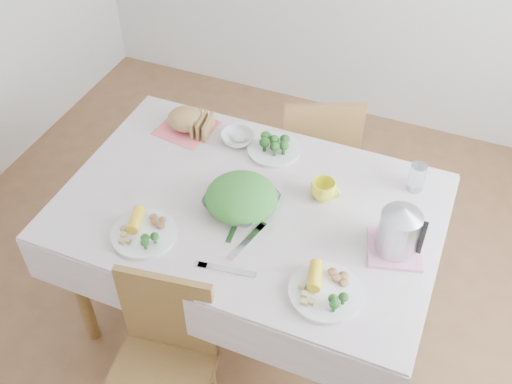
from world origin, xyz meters
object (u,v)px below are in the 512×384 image
at_px(yellow_mug, 323,190).
at_px(electric_kettle, 400,228).
at_px(chair_far, 315,148).
at_px(dining_table, 250,265).
at_px(dinner_plate_right, 325,292).
at_px(dinner_plate_left, 144,234).
at_px(salad_bowl, 241,203).
at_px(chair_near, 156,376).

distance_m(yellow_mug, electric_kettle, 0.38).
relative_size(chair_far, yellow_mug, 8.41).
relative_size(dining_table, dinner_plate_right, 5.38).
bearing_deg(dinner_plate_left, dining_table, 45.43).
height_order(dining_table, salad_bowl, salad_bowl).
distance_m(dining_table, chair_far, 0.78).
height_order(dining_table, yellow_mug, yellow_mug).
relative_size(chair_near, electric_kettle, 4.01).
xyz_separation_m(dinner_plate_right, electric_kettle, (0.18, 0.29, 0.11)).
height_order(dinner_plate_left, electric_kettle, electric_kettle).
bearing_deg(yellow_mug, dinner_plate_left, -140.74).
xyz_separation_m(chair_far, dinner_plate_right, (0.37, -1.08, 0.31)).
relative_size(chair_far, salad_bowl, 3.22).
xyz_separation_m(chair_near, electric_kettle, (0.68, 0.66, 0.42)).
xyz_separation_m(dining_table, dinner_plate_right, (0.41, -0.30, 0.40)).
bearing_deg(dinner_plate_left, chair_far, 72.38).
relative_size(chair_far, electric_kettle, 4.16).
bearing_deg(chair_far, dinner_plate_right, 84.56).
distance_m(chair_near, dinner_plate_left, 0.52).
bearing_deg(yellow_mug, electric_kettle, -26.60).
bearing_deg(yellow_mug, salad_bowl, -145.83).
xyz_separation_m(dinner_plate_left, yellow_mug, (0.56, 0.46, 0.03)).
relative_size(dining_table, electric_kettle, 6.71).
height_order(dining_table, chair_far, chair_far).
xyz_separation_m(dinner_plate_left, dinner_plate_right, (0.72, 0.00, 0.00)).
relative_size(dinner_plate_right, yellow_mug, 2.52).
xyz_separation_m(dinner_plate_left, electric_kettle, (0.89, 0.29, 0.11)).
distance_m(salad_bowl, dinner_plate_left, 0.39).
bearing_deg(dinner_plate_right, salad_bowl, 148.16).
height_order(dining_table, dinner_plate_right, dinner_plate_right).
height_order(salad_bowl, electric_kettle, electric_kettle).
relative_size(dining_table, yellow_mug, 13.56).
distance_m(chair_far, yellow_mug, 0.74).
height_order(salad_bowl, dinner_plate_right, salad_bowl).
bearing_deg(chair_near, yellow_mug, 58.96).
relative_size(dinner_plate_right, electric_kettle, 1.25).
bearing_deg(chair_near, electric_kettle, 35.85).
bearing_deg(dining_table, salad_bowl, -116.58).
xyz_separation_m(salad_bowl, yellow_mug, (0.28, 0.19, 0.01)).
bearing_deg(salad_bowl, chair_far, 85.79).
xyz_separation_m(dining_table, salad_bowl, (-0.02, -0.04, 0.42)).
xyz_separation_m(salad_bowl, dinner_plate_right, (0.43, -0.27, -0.02)).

